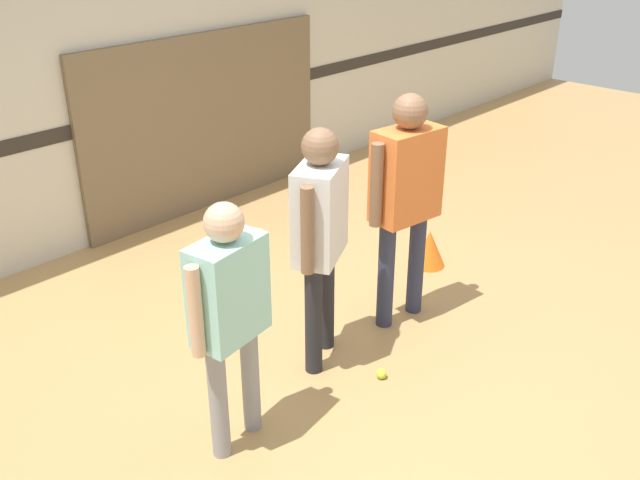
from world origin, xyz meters
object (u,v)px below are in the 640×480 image
tennis_ball_near_instructor (381,374)px  tennis_ball_stray_right (324,337)px  tennis_ball_by_spare_racket (185,273)px  training_cone (429,248)px  person_instructor (320,224)px  racket_spare_on_floor (229,281)px  person_student_right (406,187)px  tennis_ball_stray_left (225,291)px  person_student_left (229,303)px

tennis_ball_near_instructor → tennis_ball_stray_right: (0.05, 0.54, 0.00)m
tennis_ball_by_spare_racket → training_cone: bearing=-40.9°
person_instructor → tennis_ball_stray_right: 0.95m
racket_spare_on_floor → tennis_ball_by_spare_racket: tennis_ball_by_spare_racket is taller
person_student_right → tennis_ball_near_instructor: size_ratio=24.62×
tennis_ball_stray_left → tennis_ball_stray_right: bearing=-86.7°
person_student_left → tennis_ball_stray_left: (0.98, 1.27, -0.85)m
person_student_left → tennis_ball_by_spare_racket: person_student_left is taller
person_instructor → training_cone: 1.76m
tennis_ball_near_instructor → racket_spare_on_floor: bearing=85.1°
racket_spare_on_floor → training_cone: training_cone is taller
tennis_ball_near_instructor → tennis_ball_stray_right: bearing=84.7°
tennis_ball_stray_left → racket_spare_on_floor: bearing=42.3°
tennis_ball_stray_left → tennis_ball_stray_right: 0.97m
racket_spare_on_floor → person_student_left: bearing=-10.0°
person_instructor → person_student_right: size_ratio=0.96×
person_student_left → tennis_ball_stray_right: size_ratio=21.70×
person_student_left → tennis_ball_by_spare_racket: 2.14m
racket_spare_on_floor → tennis_ball_stray_left: (-0.15, -0.13, 0.02)m
person_student_right → tennis_ball_stray_left: (-0.65, 1.14, -0.97)m
tennis_ball_stray_left → training_cone: (1.45, -0.83, 0.12)m
racket_spare_on_floor → training_cone: (1.30, -0.97, 0.14)m
tennis_ball_by_spare_racket → tennis_ball_stray_left: size_ratio=1.00×
tennis_ball_stray_right → tennis_ball_near_instructor: bearing=-95.3°
tennis_ball_by_spare_racket → tennis_ball_stray_left: 0.45m
tennis_ball_stray_left → tennis_ball_near_instructor: bearing=-89.8°
racket_spare_on_floor → tennis_ball_near_instructor: bearing=23.7°
person_student_right → tennis_ball_stray_right: (-0.60, 0.17, -0.97)m
person_instructor → racket_spare_on_floor: bearing=51.5°
person_instructor → person_student_left: person_instructor is taller
person_student_left → tennis_ball_stray_right: (1.03, 0.30, -0.85)m
person_student_left → training_cone: (2.42, 0.44, -0.73)m
training_cone → racket_spare_on_floor: bearing=143.3°
person_instructor → person_student_left: bearing=165.8°
person_student_right → tennis_ball_stray_right: person_student_right is taller
racket_spare_on_floor → tennis_ball_stray_right: 1.11m
person_instructor → tennis_ball_stray_right: (0.15, 0.10, -0.93)m
person_student_left → tennis_ball_stray_right: person_student_left is taller
tennis_ball_stray_right → racket_spare_on_floor: bearing=85.3°
person_instructor → racket_spare_on_floor: person_instructor is taller
person_student_right → training_cone: bearing=-151.1°
person_student_right → tennis_ball_stray_left: bearing=-52.6°
tennis_ball_stray_right → training_cone: bearing=5.5°
tennis_ball_by_spare_racket → tennis_ball_stray_left: same height
person_student_left → tennis_ball_by_spare_racket: size_ratio=21.70×
racket_spare_on_floor → tennis_ball_stray_right: tennis_ball_stray_right is taller
person_instructor → racket_spare_on_floor: 1.56m
tennis_ball_near_instructor → tennis_ball_by_spare_racket: (-0.04, 1.96, 0.00)m
person_instructor → person_student_right: 0.75m
tennis_ball_stray_right → training_cone: (1.39, 0.13, 0.12)m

